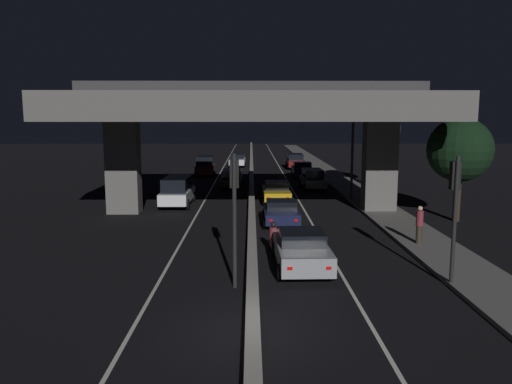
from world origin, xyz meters
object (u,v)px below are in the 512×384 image
car_silver_lead (301,249)px  car_dark_blue_fifth (302,170)px  car_dark_red_third_oncoming (205,166)px  car_white_fourth_oncoming (237,160)px  car_dark_red_sixth (295,161)px  motorcycle_red_filtering_near (273,240)px  traffic_light_left_of_median (234,197)px  car_white_lead_oncoming (177,191)px  car_dark_blue_second (281,212)px  car_taxi_yellow_third (276,192)px  traffic_light_right_of_median (455,198)px  car_black_second_oncoming (232,178)px  car_grey_fourth (313,179)px  pedestrian_on_sidewalk (419,225)px  street_lamp (349,136)px

car_silver_lead → car_dark_blue_fifth: (3.07, 29.72, -0.01)m
car_dark_red_third_oncoming → car_white_fourth_oncoming: bearing=160.1°
car_dark_red_sixth → motorcycle_red_filtering_near: bearing=173.8°
traffic_light_left_of_median → car_dark_red_third_oncoming: (-4.06, 33.34, -2.12)m
car_silver_lead → car_white_lead_oncoming: bearing=24.8°
car_silver_lead → motorcycle_red_filtering_near: (-0.98, 2.11, -0.17)m
car_dark_blue_second → car_dark_red_third_oncoming: bearing=15.2°
car_dark_red_sixth → car_white_lead_oncoming: car_white_lead_oncoming is taller
car_taxi_yellow_third → car_dark_red_sixth: car_dark_red_sixth is taller
car_silver_lead → car_white_fourth_oncoming: size_ratio=1.17×
traffic_light_right_of_median → car_black_second_oncoming: size_ratio=0.99×
car_dark_red_sixth → car_dark_blue_fifth: bearing=179.9°
car_dark_red_sixth → car_white_fourth_oncoming: (-6.69, 2.33, -0.15)m
car_silver_lead → car_grey_fourth: 21.80m
pedestrian_on_sidewalk → car_dark_blue_second: bearing=140.2°
car_dark_red_sixth → car_black_second_oncoming: (-6.69, -15.62, -0.12)m
car_grey_fourth → pedestrian_on_sidewalk: (2.53, -18.42, 0.17)m
street_lamp → car_grey_fourth: size_ratio=1.75×
car_dark_red_third_oncoming → pedestrian_on_sidewalk: 30.61m
traffic_light_right_of_median → car_dark_red_sixth: size_ratio=0.95×
street_lamp → car_grey_fourth: bearing=106.1°
car_dark_blue_second → traffic_light_left_of_median: bearing=167.9°
street_lamp → motorcycle_red_filtering_near: size_ratio=3.99×
traffic_light_right_of_median → car_taxi_yellow_third: (-5.15, 17.38, -2.36)m
car_white_lead_oncoming → motorcycle_red_filtering_near: size_ratio=2.49×
traffic_light_right_of_median → pedestrian_on_sidewalk: size_ratio=2.64×
car_grey_fourth → pedestrian_on_sidewalk: bearing=-173.3°
car_dark_blue_fifth → car_white_lead_oncoming: car_white_lead_oncoming is taller
car_dark_red_sixth → car_black_second_oncoming: bearing=157.2°
car_taxi_yellow_third → car_dark_red_sixth: size_ratio=0.94×
traffic_light_left_of_median → car_white_fourth_oncoming: bearing=91.4°
pedestrian_on_sidewalk → car_taxi_yellow_third: bearing=115.6°
traffic_light_right_of_median → car_dark_red_third_oncoming: traffic_light_right_of_median is taller
car_dark_blue_fifth → motorcycle_red_filtering_near: (-4.05, -27.60, -0.16)m
pedestrian_on_sidewalk → traffic_light_right_of_median: bearing=-97.2°
car_grey_fourth → car_black_second_oncoming: car_grey_fourth is taller
car_white_fourth_oncoming → pedestrian_on_sidewalk: pedestrian_on_sidewalk is taller
traffic_light_left_of_median → car_black_second_oncoming: bearing=92.4°
car_taxi_yellow_third → pedestrian_on_sidewalk: 13.45m
traffic_light_right_of_median → street_lamp: bearing=90.5°
car_dark_red_sixth → traffic_light_right_of_median: bearing=-177.1°
traffic_light_right_of_median → car_dark_red_third_oncoming: 35.33m
car_white_lead_oncoming → motorcycle_red_filtering_near: (5.82, -11.82, -0.43)m
car_dark_blue_second → car_white_lead_oncoming: car_white_lead_oncoming is taller
car_dark_red_third_oncoming → car_white_fourth_oncoming: (3.00, 9.42, -0.27)m
car_taxi_yellow_third → car_dark_red_sixth: (3.34, 23.05, 0.17)m
traffic_light_left_of_median → car_dark_blue_second: 10.70m
car_grey_fourth → car_dark_red_sixth: 16.75m
car_black_second_oncoming → car_silver_lead: bearing=10.1°
car_dark_blue_second → car_taxi_yellow_third: size_ratio=0.90×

